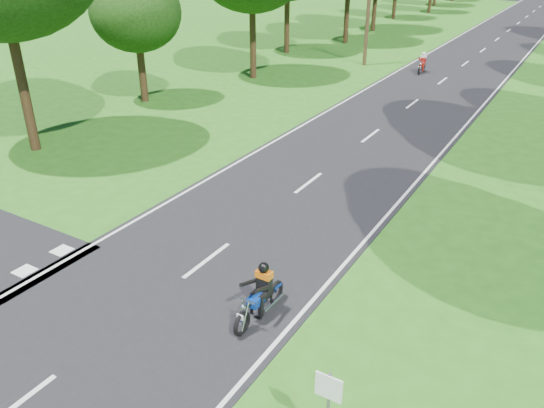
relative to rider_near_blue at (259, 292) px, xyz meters
The scene contains 7 objects.
ground 2.72m from the rider_near_blue, 165.05° to the right, with size 160.00×160.00×0.00m, color #255C15.
main_road 49.39m from the rider_near_blue, 92.94° to the left, with size 7.00×140.00×0.02m, color black.
road_markings 47.53m from the rider_near_blue, 93.22° to the left, with size 7.40×140.00×0.01m.
telegraph_pole 28.82m from the rider_near_blue, 107.35° to the left, with size 1.20×0.26×8.00m.
road_sign 4.05m from the rider_near_blue, 42.23° to the right, with size 0.45×0.07×2.00m.
rider_near_blue is the anchor object (origin of this frame).
rider_far_red 27.21m from the rider_near_blue, 99.18° to the left, with size 0.53×1.59×1.32m, color #AD1E0D, non-canonical shape.
Camera 1 is at (7.83, -7.57, 7.83)m, focal length 35.00 mm.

